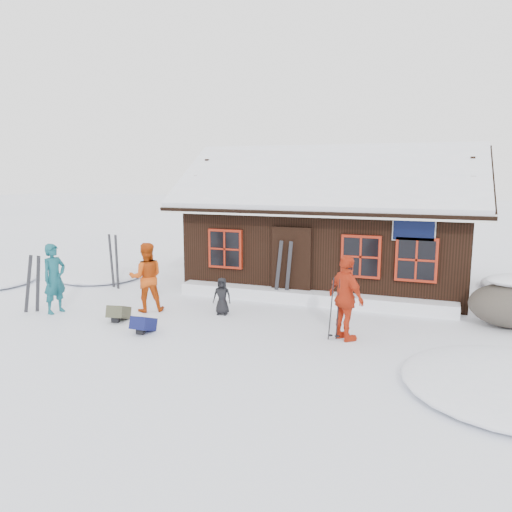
# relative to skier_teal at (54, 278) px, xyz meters

# --- Properties ---
(ground) EXTENTS (120.00, 120.00, 0.00)m
(ground) POSITION_rel_skier_teal_xyz_m (4.38, 0.86, -0.89)
(ground) COLOR white
(ground) RESTS_ON ground
(mountain_hut) EXTENTS (8.90, 6.09, 4.42)m
(mountain_hut) POSITION_rel_skier_teal_xyz_m (5.88, 5.84, 0.68)
(mountain_hut) COLOR black
(mountain_hut) RESTS_ON ground
(snow_drift) EXTENTS (7.60, 0.60, 0.35)m
(snow_drift) POSITION_rel_skier_teal_xyz_m (5.88, 3.11, -0.72)
(snow_drift) COLOR white
(snow_drift) RESTS_ON ground
(snow_mounds) EXTENTS (20.60, 13.20, 0.48)m
(snow_mounds) POSITION_rel_skier_teal_xyz_m (6.03, 2.72, -0.89)
(snow_mounds) COLOR white
(snow_mounds) RESTS_ON ground
(skier_teal) EXTENTS (0.53, 0.71, 1.78)m
(skier_teal) POSITION_rel_skier_teal_xyz_m (0.00, 0.00, 0.00)
(skier_teal) COLOR #124C56
(skier_teal) RESTS_ON ground
(skier_orange_left) EXTENTS (1.10, 1.04, 1.78)m
(skier_orange_left) POSITION_rel_skier_teal_xyz_m (2.10, 0.94, 0.00)
(skier_orange_left) COLOR #BC420D
(skier_orange_left) RESTS_ON ground
(skier_orange_right) EXTENTS (1.10, 1.06, 1.84)m
(skier_orange_right) POSITION_rel_skier_teal_xyz_m (7.31, 0.45, 0.03)
(skier_orange_right) COLOR red
(skier_orange_right) RESTS_ON ground
(skier_crouched) EXTENTS (0.50, 0.37, 0.94)m
(skier_crouched) POSITION_rel_skier_teal_xyz_m (4.05, 1.32, -0.42)
(skier_crouched) COLOR black
(skier_crouched) RESTS_ON ground
(boulder) EXTENTS (1.86, 1.39, 1.09)m
(boulder) POSITION_rel_skier_teal_xyz_m (10.74, 2.68, -0.34)
(boulder) COLOR #4F493F
(boulder) RESTS_ON ground
(ski_pair_left) EXTENTS (0.52, 0.22, 1.53)m
(ski_pair_left) POSITION_rel_skier_teal_xyz_m (-0.57, -0.14, -0.17)
(ski_pair_left) COLOR black
(ski_pair_left) RESTS_ON ground
(ski_pair_mid) EXTENTS (0.43, 0.18, 1.72)m
(ski_pair_mid) POSITION_rel_skier_teal_xyz_m (-0.28, 2.86, -0.08)
(ski_pair_mid) COLOR black
(ski_pair_mid) RESTS_ON ground
(ski_pair_right) EXTENTS (0.54, 0.12, 1.75)m
(ski_pair_right) POSITION_rel_skier_teal_xyz_m (5.12, 3.06, -0.06)
(ski_pair_right) COLOR black
(ski_pair_right) RESTS_ON ground
(ski_poles) EXTENTS (0.25, 0.12, 1.38)m
(ski_poles) POSITION_rel_skier_teal_xyz_m (7.08, 0.40, -0.24)
(ski_poles) COLOR black
(ski_poles) RESTS_ON ground
(backpack_blue) EXTENTS (0.39, 0.52, 0.28)m
(backpack_blue) POSITION_rel_skier_teal_xyz_m (3.00, -0.64, -0.75)
(backpack_blue) COLOR #101446
(backpack_blue) RESTS_ON ground
(backpack_olive) EXTENTS (0.50, 0.60, 0.29)m
(backpack_olive) POSITION_rel_skier_teal_xyz_m (1.95, -0.08, -0.74)
(backpack_olive) COLOR #41412E
(backpack_olive) RESTS_ON ground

